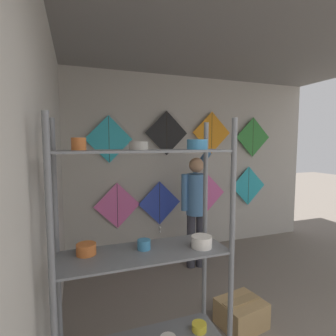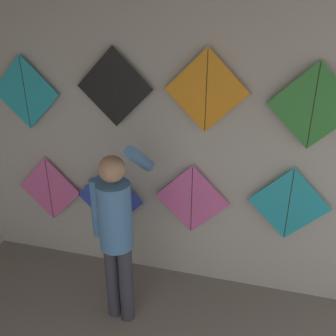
{
  "view_description": "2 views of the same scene",
  "coord_description": "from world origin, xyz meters",
  "px_view_note": "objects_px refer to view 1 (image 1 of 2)",
  "views": [
    {
      "loc": [
        -1.72,
        -0.04,
        1.73
      ],
      "look_at": [
        -0.44,
        3.59,
        1.38
      ],
      "focal_mm": 28.0,
      "sensor_mm": 36.0,
      "label": 1
    },
    {
      "loc": [
        0.89,
        0.89,
        2.6
      ],
      "look_at": [
        0.16,
        3.59,
        1.31
      ],
      "focal_mm": 40.0,
      "sensor_mm": 36.0,
      "label": 2
    }
  ],
  "objects_px": {
    "shelf_rack": "(146,262)",
    "shopkeeper": "(196,202)",
    "cardboard_box": "(241,313)",
    "kite_7": "(253,137)",
    "kite_3": "(248,186)",
    "kite_0": "(117,206)",
    "kite_2": "(206,193)",
    "kite_6": "(212,133)",
    "kite_1": "(160,204)",
    "kite_4": "(109,139)",
    "kite_5": "(167,133)"
  },
  "relations": [
    {
      "from": "shopkeeper",
      "to": "kite_2",
      "type": "xyz_separation_m",
      "value": [
        0.49,
        0.62,
        -0.02
      ]
    },
    {
      "from": "kite_1",
      "to": "kite_5",
      "type": "xyz_separation_m",
      "value": [
        0.12,
        0.0,
        1.12
      ]
    },
    {
      "from": "kite_3",
      "to": "kite_5",
      "type": "xyz_separation_m",
      "value": [
        -1.54,
        0.0,
        0.91
      ]
    },
    {
      "from": "shelf_rack",
      "to": "kite_7",
      "type": "relative_size",
      "value": 2.72
    },
    {
      "from": "cardboard_box",
      "to": "kite_0",
      "type": "xyz_separation_m",
      "value": [
        -0.88,
        1.88,
        0.69
      ]
    },
    {
      "from": "shopkeeper",
      "to": "kite_6",
      "type": "distance_m",
      "value": 1.3
    },
    {
      "from": "shopkeeper",
      "to": "kite_1",
      "type": "distance_m",
      "value": 0.72
    },
    {
      "from": "kite_0",
      "to": "cardboard_box",
      "type": "bearing_deg",
      "value": -64.99
    },
    {
      "from": "kite_2",
      "to": "kite_4",
      "type": "relative_size",
      "value": 1.0
    },
    {
      "from": "kite_0",
      "to": "kite_6",
      "type": "distance_m",
      "value": 1.92
    },
    {
      "from": "kite_4",
      "to": "shopkeeper",
      "type": "bearing_deg",
      "value": -29.58
    },
    {
      "from": "cardboard_box",
      "to": "kite_3",
      "type": "bearing_deg",
      "value": 52.49
    },
    {
      "from": "shelf_rack",
      "to": "shopkeeper",
      "type": "bearing_deg",
      "value": 57.37
    },
    {
      "from": "shelf_rack",
      "to": "shopkeeper",
      "type": "relative_size",
      "value": 1.14
    },
    {
      "from": "kite_1",
      "to": "kite_4",
      "type": "bearing_deg",
      "value": 179.97
    },
    {
      "from": "kite_2",
      "to": "kite_6",
      "type": "distance_m",
      "value": 1.01
    },
    {
      "from": "shopkeeper",
      "to": "kite_7",
      "type": "xyz_separation_m",
      "value": [
        1.4,
        0.62,
        0.92
      ]
    },
    {
      "from": "kite_4",
      "to": "kite_7",
      "type": "xyz_separation_m",
      "value": [
        2.49,
        0.0,
        0.05
      ]
    },
    {
      "from": "kite_2",
      "to": "kite_7",
      "type": "bearing_deg",
      "value": 0.0
    },
    {
      "from": "shelf_rack",
      "to": "kite_4",
      "type": "distance_m",
      "value": 2.6
    },
    {
      "from": "kite_6",
      "to": "kite_1",
      "type": "bearing_deg",
      "value": -179.97
    },
    {
      "from": "cardboard_box",
      "to": "shelf_rack",
      "type": "bearing_deg",
      "value": -150.48
    },
    {
      "from": "kite_0",
      "to": "kite_3",
      "type": "bearing_deg",
      "value": 0.0
    },
    {
      "from": "kite_2",
      "to": "kite_5",
      "type": "height_order",
      "value": "kite_5"
    },
    {
      "from": "shopkeeper",
      "to": "kite_0",
      "type": "height_order",
      "value": "shopkeeper"
    },
    {
      "from": "shopkeeper",
      "to": "kite_7",
      "type": "relative_size",
      "value": 2.39
    },
    {
      "from": "shopkeeper",
      "to": "kite_3",
      "type": "distance_m",
      "value": 1.47
    },
    {
      "from": "kite_7",
      "to": "shopkeeper",
      "type": "bearing_deg",
      "value": -156.04
    },
    {
      "from": "kite_2",
      "to": "kite_3",
      "type": "xyz_separation_m",
      "value": [
        0.85,
        0.0,
        0.08
      ]
    },
    {
      "from": "kite_2",
      "to": "kite_3",
      "type": "distance_m",
      "value": 0.85
    },
    {
      "from": "kite_3",
      "to": "kite_2",
      "type": "bearing_deg",
      "value": 180.0
    },
    {
      "from": "kite_2",
      "to": "cardboard_box",
      "type": "bearing_deg",
      "value": -107.67
    },
    {
      "from": "shelf_rack",
      "to": "kite_2",
      "type": "bearing_deg",
      "value": 55.95
    },
    {
      "from": "kite_6",
      "to": "cardboard_box",
      "type": "bearing_deg",
      "value": -110.17
    },
    {
      "from": "kite_4",
      "to": "kite_7",
      "type": "distance_m",
      "value": 2.49
    },
    {
      "from": "cardboard_box",
      "to": "kite_4",
      "type": "distance_m",
      "value": 2.7
    },
    {
      "from": "cardboard_box",
      "to": "kite_7",
      "type": "distance_m",
      "value": 2.96
    },
    {
      "from": "shopkeeper",
      "to": "kite_5",
      "type": "distance_m",
      "value": 1.17
    },
    {
      "from": "cardboard_box",
      "to": "kite_7",
      "type": "height_order",
      "value": "kite_7"
    },
    {
      "from": "shelf_rack",
      "to": "kite_4",
      "type": "height_order",
      "value": "kite_4"
    },
    {
      "from": "shopkeeper",
      "to": "cardboard_box",
      "type": "height_order",
      "value": "shopkeeper"
    },
    {
      "from": "kite_1",
      "to": "kite_3",
      "type": "bearing_deg",
      "value": 0.02
    },
    {
      "from": "kite_2",
      "to": "kite_6",
      "type": "relative_size",
      "value": 1.0
    },
    {
      "from": "kite_0",
      "to": "kite_3",
      "type": "height_order",
      "value": "kite_3"
    },
    {
      "from": "kite_4",
      "to": "kite_5",
      "type": "relative_size",
      "value": 1.0
    },
    {
      "from": "kite_0",
      "to": "kite_6",
      "type": "relative_size",
      "value": 1.0
    },
    {
      "from": "kite_1",
      "to": "kite_0",
      "type": "bearing_deg",
      "value": 179.96
    },
    {
      "from": "kite_5",
      "to": "kite_6",
      "type": "relative_size",
      "value": 1.0
    },
    {
      "from": "cardboard_box",
      "to": "kite_7",
      "type": "bearing_deg",
      "value": 51.25
    },
    {
      "from": "shelf_rack",
      "to": "kite_6",
      "type": "relative_size",
      "value": 2.72
    }
  ]
}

